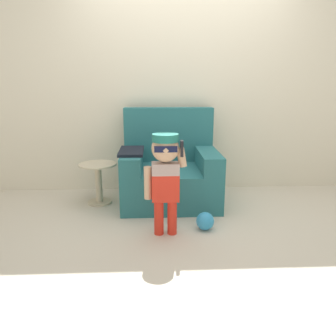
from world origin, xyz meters
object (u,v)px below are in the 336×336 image
at_px(person_child, 165,169).
at_px(toy_ball, 205,221).
at_px(side_table, 98,179).
at_px(armchair, 169,171).

relative_size(person_child, toy_ball, 5.44).
xyz_separation_m(person_child, side_table, (-0.70, 0.80, -0.32)).
bearing_deg(person_child, armchair, 84.70).
bearing_deg(toy_ball, side_table, 145.21).
distance_m(armchair, toy_ball, 0.88).
distance_m(side_table, toy_ball, 1.30).
bearing_deg(armchair, side_table, -175.55).
height_order(side_table, toy_ball, side_table).
relative_size(side_table, toy_ball, 2.76).
height_order(person_child, side_table, person_child).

